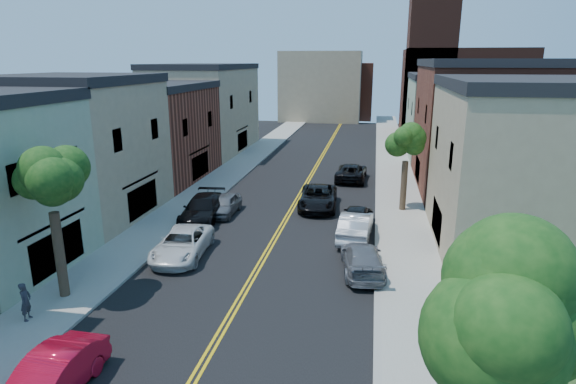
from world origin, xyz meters
The scene contains 26 objects.
sidewalk_left centered at (-7.90, 40.00, 0.07)m, with size 3.20×100.00×0.15m, color gray.
sidewalk_right centered at (7.90, 40.00, 0.07)m, with size 3.20×100.00×0.15m, color gray.
curb_left centered at (-6.15, 40.00, 0.07)m, with size 0.30×100.00×0.15m, color gray.
curb_right centered at (6.15, 40.00, 0.07)m, with size 0.30×100.00×0.15m, color gray.
bldg_left_tan_near centered at (-14.00, 25.00, 4.50)m, with size 9.00×10.00×9.00m, color #998466.
bldg_left_brick centered at (-14.00, 36.00, 4.00)m, with size 9.00×12.00×8.00m, color brown.
bldg_left_tan_far centered at (-14.00, 50.00, 4.75)m, with size 9.00×16.00×9.50m, color #998466.
bldg_right_tan centered at (14.00, 24.00, 4.50)m, with size 9.00×12.00×9.00m, color #998466.
bldg_right_brick centered at (14.00, 38.00, 5.00)m, with size 9.00×14.00×10.00m, color brown.
bldg_right_palegrn centered at (14.00, 52.00, 4.25)m, with size 9.00×12.00×8.50m, color gray.
church centered at (16.33, 67.07, 7.24)m, with size 16.20×14.20×22.60m.
backdrop_left centered at (-4.00, 82.00, 6.00)m, with size 14.00×8.00×12.00m, color #998466.
backdrop_center centered at (0.00, 86.00, 5.00)m, with size 10.00×8.00×10.00m, color brown.
tree_left_mid centered at (-7.88, 14.01, 6.58)m, with size 5.20×5.20×9.29m.
tree_right_corner centered at (7.93, 4.01, 7.31)m, with size 5.80×5.80×10.35m.
tree_right_far centered at (7.92, 30.01, 5.76)m, with size 4.40×4.40×8.03m.
red_sedan centered at (-4.11, 7.83, 0.75)m, with size 1.59×4.55×1.50m, color red.
white_pickup centered at (-4.45, 19.46, 0.74)m, with size 2.46×5.34×1.49m, color silver.
grey_car_left centered at (-4.45, 27.07, 0.70)m, with size 1.66×4.12×1.40m, color #54565B.
black_car_left centered at (-5.50, 25.53, 0.82)m, with size 2.30×5.67×1.65m, color black.
grey_car_right centered at (5.36, 19.20, 0.72)m, with size 2.01×4.93×1.43m, color slate.
black_car_right centered at (4.85, 25.78, 0.79)m, with size 1.86×4.62×1.57m, color black.
silver_car_right centered at (4.82, 23.88, 0.83)m, with size 1.77×5.07×1.67m, color #B0B1B8.
dark_car_right_far centered at (3.80, 38.57, 0.77)m, with size 2.54×5.52×1.53m, color black.
black_suv_lane centered at (1.84, 29.73, 0.80)m, with size 2.65×5.74×1.59m, color black.
pedestrian_left centered at (-8.08, 11.82, 0.96)m, with size 0.59×0.39×1.63m, color #2A2A33.
Camera 1 is at (5.63, -3.49, 10.49)m, focal length 29.62 mm.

